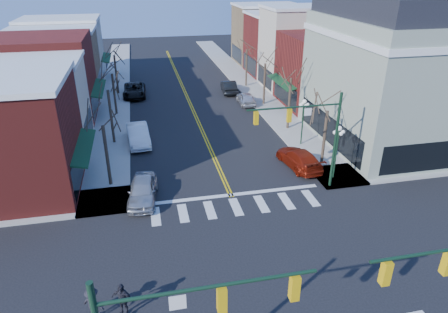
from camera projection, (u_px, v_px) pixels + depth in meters
ground at (263, 268)px, 21.55m from camera, size 160.00×160.00×0.00m
sidewalk_left at (111, 139)px, 37.49m from camera, size 3.50×70.00×0.15m
sidewalk_right at (287, 125)px, 40.81m from camera, size 3.50×70.00×0.15m
bldg_left_stucco_a at (24, 108)px, 34.19m from camera, size 10.00×7.00×7.50m
bldg_left_brick_b at (41, 79)px, 41.03m from camera, size 10.00×9.00×8.50m
bldg_left_tan at (55, 65)px, 48.46m from camera, size 10.00×7.50×7.80m
bldg_left_stucco_b at (64, 51)px, 55.21m from camera, size 10.00×8.00×8.20m
bldg_right_brick_a at (328, 70)px, 45.47m from camera, size 10.00×8.50×8.00m
bldg_right_stucco at (303, 49)px, 51.88m from camera, size 10.00×7.00×10.00m
bldg_right_brick_b at (283, 45)px, 58.82m from camera, size 10.00×8.00×8.50m
bldg_right_tan at (266, 35)px, 65.76m from camera, size 10.00×8.00×9.00m
victorian_corner at (399, 69)px, 34.59m from camera, size 12.25×14.25×13.30m
traffic_mast_far_right at (312, 129)px, 27.09m from camera, size 6.60×0.28×7.20m
lamppost_corner at (337, 143)px, 29.32m from camera, size 0.36×0.36×4.33m
lamppost_midblock at (303, 114)px, 35.05m from camera, size 0.36×0.36×4.33m
tree_left_a at (107, 157)px, 28.63m from camera, size 0.24×0.24×4.76m
tree_left_b at (111, 117)px, 35.62m from camera, size 0.24×0.24×5.04m
tree_left_c at (114, 95)px, 42.79m from camera, size 0.24×0.24×4.55m
tree_left_d at (116, 75)px, 49.77m from camera, size 0.24×0.24×4.90m
tree_right_a at (324, 138)px, 31.84m from camera, size 0.24×0.24×4.62m
tree_right_b at (289, 104)px, 38.78m from camera, size 0.24×0.24×5.18m
tree_right_c at (264, 85)px, 45.91m from camera, size 0.24×0.24×4.83m
tree_right_d at (246, 68)px, 52.94m from camera, size 0.24×0.24×4.97m
car_left_near at (143, 190)px, 27.46m from camera, size 2.37×4.78×1.57m
car_left_mid at (138, 135)px, 36.33m from camera, size 2.21×5.32×1.71m
car_left_far at (134, 90)px, 49.61m from camera, size 2.84×5.82×1.59m
car_right_near at (299, 158)px, 32.16m from camera, size 2.72×5.32×1.48m
car_right_mid at (246, 98)px, 46.77m from camera, size 1.82×4.28×1.44m
car_right_far at (229, 87)px, 51.14m from camera, size 2.03×4.86×1.56m
pedestrian_dark_a at (122, 299)px, 18.16m from camera, size 1.12×0.84×1.76m
pedestrian_dark_b at (93, 303)px, 18.06m from camera, size 1.21×1.06×1.62m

